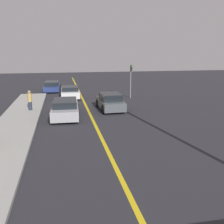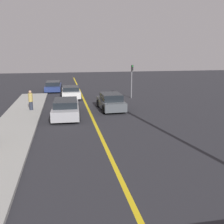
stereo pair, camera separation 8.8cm
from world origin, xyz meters
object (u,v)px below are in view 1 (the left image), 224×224
Objects in this scene: traffic_light at (131,78)px; car_parked_left_lot at (70,92)px; pedestrian_far_standing at (30,100)px; car_ahead_center at (65,108)px; car_oncoming_far at (52,86)px; car_far_distant at (110,102)px.

car_parked_left_lot is at bearing 168.15° from traffic_light.
pedestrian_far_standing is 0.46× the size of traffic_light.
car_ahead_center is 7.82m from car_parked_left_lot.
car_oncoming_far is (-1.32, 13.17, -0.07)m from car_ahead_center.
car_parked_left_lot is 1.11× the size of traffic_light.
car_ahead_center is 1.25× the size of car_parked_left_lot.
car_ahead_center is at bearing -136.57° from traffic_light.
car_oncoming_far is at bearing 82.62° from pedestrian_far_standing.
car_far_distant is 6.49m from pedestrian_far_standing.
traffic_light is at bearing -37.57° from car_oncoming_far.
car_ahead_center is 1.02× the size of car_oncoming_far.
car_ahead_center is 1.19× the size of car_far_distant.
car_oncoming_far is at bearing 140.75° from traffic_light.
car_far_distant reaches higher than car_ahead_center.
car_far_distant is 0.86× the size of car_oncoming_far.
traffic_light is at bearing -11.91° from car_parked_left_lot.
car_oncoming_far is 10.67m from traffic_light.
traffic_light is at bearing 24.28° from pedestrian_far_standing.
car_far_distant is at bearing -64.62° from car_oncoming_far.
car_oncoming_far is at bearing 111.71° from car_far_distant.
car_parked_left_lot is at bearing 87.75° from car_ahead_center.
car_parked_left_lot is (-3.08, 6.12, -0.05)m from car_far_distant.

